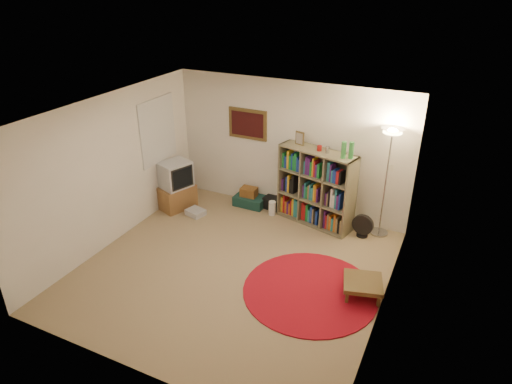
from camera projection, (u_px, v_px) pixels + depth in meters
room at (230, 195)px, 6.63m from camera, size 4.54×4.54×2.54m
bookshelf at (315, 188)px, 8.15m from camera, size 1.48×0.75×1.70m
floor_lamp at (390, 148)px, 7.38m from camera, size 0.44×0.44×1.95m
floor_fan at (363, 226)px, 7.90m from camera, size 0.38×0.22×0.42m
tv_stand at (176, 186)px, 8.77m from camera, size 0.66×0.77×0.96m
dvd_box at (196, 212)px, 8.67m from camera, size 0.39×0.35×0.11m
suitcase at (250, 201)px, 9.01m from camera, size 0.61×0.39×0.19m
wicker_basket at (249, 192)px, 8.94m from camera, size 0.32×0.23×0.18m
duffel_bag at (273, 203)px, 8.90m from camera, size 0.36×0.31×0.23m
paper_towel at (272, 208)px, 8.64m from camera, size 0.15×0.15×0.28m
red_rug at (310, 291)px, 6.62m from camera, size 1.95×1.95×0.02m
side_table at (363, 283)px, 6.47m from camera, size 0.66×0.66×0.25m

